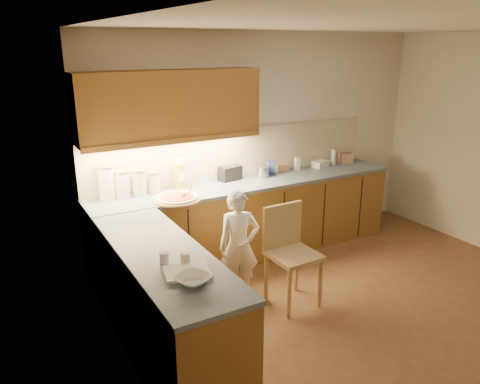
{
  "coord_description": "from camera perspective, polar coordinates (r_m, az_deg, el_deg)",
  "views": [
    {
      "loc": [
        -3.06,
        -2.77,
        2.45
      ],
      "look_at": [
        -0.8,
        1.2,
        1.0
      ],
      "focal_mm": 35.0,
      "sensor_mm": 36.0,
      "label": 1
    }
  ],
  "objects": [
    {
      "name": "room",
      "position": [
        4.2,
        17.99,
        6.13
      ],
      "size": [
        4.54,
        4.5,
        2.62
      ],
      "color": "brown",
      "rests_on": "ground"
    },
    {
      "name": "l_counter",
      "position": [
        4.97,
        -1.51,
        -6.01
      ],
      "size": [
        3.77,
        2.62,
        0.92
      ],
      "color": "brown",
      "rests_on": "ground"
    },
    {
      "name": "backsplash",
      "position": [
        5.6,
        -0.2,
        4.82
      ],
      "size": [
        3.75,
        0.02,
        0.58
      ],
      "primitive_type": "cube",
      "color": "#BFB594",
      "rests_on": "l_counter"
    },
    {
      "name": "upper_cabinets",
      "position": [
        4.96,
        -8.5,
        10.46
      ],
      "size": [
        1.95,
        0.36,
        0.73
      ],
      "color": "brown",
      "rests_on": "ground"
    },
    {
      "name": "pizza_on_board",
      "position": [
        4.83,
        -7.66,
        -0.73
      ],
      "size": [
        0.5,
        0.5,
        0.2
      ],
      "rotation": [
        0.0,
        0.0,
        0.3
      ],
      "color": "tan",
      "rests_on": "l_counter"
    },
    {
      "name": "child",
      "position": [
        4.6,
        -0.14,
        -6.61
      ],
      "size": [
        0.47,
        0.37,
        1.12
      ],
      "primitive_type": "imported",
      "rotation": [
        0.0,
        0.0,
        -0.28
      ],
      "color": "white",
      "rests_on": "ground"
    },
    {
      "name": "wooden_chair",
      "position": [
        4.58,
        6.01,
        -6.77
      ],
      "size": [
        0.45,
        0.45,
        0.98
      ],
      "rotation": [
        0.0,
        0.0,
        0.03
      ],
      "color": "tan",
      "rests_on": "ground"
    },
    {
      "name": "mixing_bowl",
      "position": [
        3.19,
        -5.74,
        -10.6
      ],
      "size": [
        0.29,
        0.29,
        0.06
      ],
      "primitive_type": "imported",
      "rotation": [
        0.0,
        0.0,
        0.37
      ],
      "color": "white",
      "rests_on": "l_counter"
    },
    {
      "name": "canister_a",
      "position": [
        4.96,
        -15.96,
        1.12
      ],
      "size": [
        0.18,
        0.18,
        0.36
      ],
      "rotation": [
        0.0,
        0.0,
        0.41
      ],
      "color": "silver",
      "rests_on": "l_counter"
    },
    {
      "name": "canister_b",
      "position": [
        4.99,
        -14.17,
        0.97
      ],
      "size": [
        0.17,
        0.17,
        0.29
      ],
      "rotation": [
        0.0,
        0.0,
        0.13
      ],
      "color": "silver",
      "rests_on": "l_counter"
    },
    {
      "name": "canister_c",
      "position": [
        5.0,
        -12.18,
        1.11
      ],
      "size": [
        0.15,
        0.15,
        0.28
      ],
      "rotation": [
        0.0,
        0.0,
        -0.33
      ],
      "color": "beige",
      "rests_on": "l_counter"
    },
    {
      "name": "canister_d",
      "position": [
        5.08,
        -10.5,
        1.17
      ],
      "size": [
        0.14,
        0.14,
        0.23
      ],
      "rotation": [
        0.0,
        0.0,
        -0.32
      ],
      "color": "silver",
      "rests_on": "l_counter"
    },
    {
      "name": "oil_jug",
      "position": [
        5.2,
        -7.31,
        2.09
      ],
      "size": [
        0.13,
        0.11,
        0.33
      ],
      "rotation": [
        0.0,
        0.0,
        0.3
      ],
      "color": "#AEA222",
      "rests_on": "l_counter"
    },
    {
      "name": "toaster",
      "position": [
        5.48,
        -1.23,
        2.32
      ],
      "size": [
        0.28,
        0.19,
        0.17
      ],
      "rotation": [
        0.0,
        0.0,
        0.16
      ],
      "color": "black",
      "rests_on": "l_counter"
    },
    {
      "name": "steel_pot",
      "position": [
        5.63,
        2.74,
        2.52
      ],
      "size": [
        0.17,
        0.17,
        0.13
      ],
      "color": "#B0B0B5",
      "rests_on": "l_counter"
    },
    {
      "name": "blue_box",
      "position": [
        5.72,
        3.81,
        2.97
      ],
      "size": [
        0.11,
        0.09,
        0.18
      ],
      "primitive_type": "cube",
      "rotation": [
        0.0,
        0.0,
        -0.38
      ],
      "color": "#3645A2",
      "rests_on": "l_counter"
    },
    {
      "name": "card_box_a",
      "position": [
        5.88,
        5.2,
        2.96
      ],
      "size": [
        0.15,
        0.11,
        0.1
      ],
      "primitive_type": "cube",
      "rotation": [
        0.0,
        0.0,
        -0.14
      ],
      "color": "#A87B5A",
      "rests_on": "l_counter"
    },
    {
      "name": "white_bottle",
      "position": [
        5.97,
        6.99,
        3.45
      ],
      "size": [
        0.06,
        0.06,
        0.16
      ],
      "primitive_type": "cube",
      "rotation": [
        0.0,
        0.0,
        -0.12
      ],
      "color": "silver",
      "rests_on": "l_counter"
    },
    {
      "name": "flat_pack",
      "position": [
        6.18,
        9.79,
        3.41
      ],
      "size": [
        0.23,
        0.18,
        0.08
      ],
      "primitive_type": "cube",
      "rotation": [
        0.0,
        0.0,
        0.19
      ],
      "color": "silver",
      "rests_on": "l_counter"
    },
    {
      "name": "tall_jar",
      "position": [
        6.28,
        11.35,
        4.22
      ],
      "size": [
        0.07,
        0.07,
        0.22
      ],
      "rotation": [
        0.0,
        0.0,
        -0.06
      ],
      "color": "beige",
      "rests_on": "l_counter"
    },
    {
      "name": "card_box_b",
      "position": [
        6.45,
        12.76,
        4.06
      ],
      "size": [
        0.21,
        0.18,
        0.13
      ],
      "primitive_type": "cube",
      "rotation": [
        0.0,
        0.0,
        -0.36
      ],
      "color": "#A47858",
      "rests_on": "l_counter"
    },
    {
      "name": "dough_cloth",
      "position": [
        3.33,
        -6.49,
        -9.64
      ],
      "size": [
        0.36,
        0.3,
        0.02
      ],
      "primitive_type": "cube",
      "rotation": [
        0.0,
        0.0,
        -0.21
      ],
      "color": "white",
      "rests_on": "l_counter"
    },
    {
      "name": "spice_jar_a",
      "position": [
        3.47,
        -9.23,
        -8.0
      ],
      "size": [
        0.08,
        0.08,
        0.09
      ],
      "primitive_type": "cylinder",
      "rotation": [
        0.0,
        0.0,
        -0.22
      ],
      "color": "silver",
      "rests_on": "l_counter"
    },
    {
      "name": "spice_jar_b",
      "position": [
        3.44,
        -6.71,
        -8.1
      ],
      "size": [
        0.09,
        0.09,
        0.09
      ],
      "primitive_type": "cylinder",
      "rotation": [
        0.0,
        0.0,
        0.37
      ],
      "color": "silver",
      "rests_on": "l_counter"
    }
  ]
}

